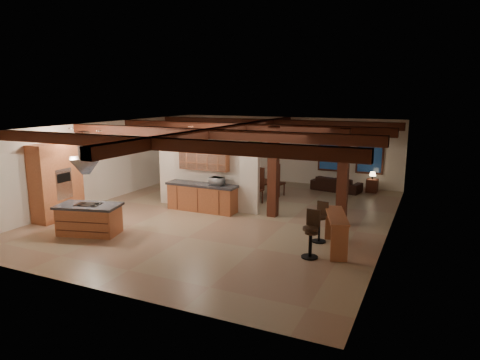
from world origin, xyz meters
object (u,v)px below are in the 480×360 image
object	(u,v)px
kitchen_island	(89,219)
dining_table	(250,188)
bar_counter	(336,226)
sofa	(336,184)

from	to	relation	value
kitchen_island	dining_table	bearing A→B (deg)	68.72
kitchen_island	bar_counter	size ratio (longest dim) A/B	1.06
kitchen_island	dining_table	distance (m)	6.45
kitchen_island	sofa	size ratio (longest dim) A/B	0.97
dining_table	sofa	world-z (taller)	dining_table
bar_counter	dining_table	bearing A→B (deg)	134.24
dining_table	kitchen_island	bearing A→B (deg)	-89.20
dining_table	bar_counter	xyz separation A→B (m)	(4.24, -4.36, 0.29)
sofa	bar_counter	distance (m)	6.91
dining_table	sofa	xyz separation A→B (m)	(2.79, 2.39, -0.05)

